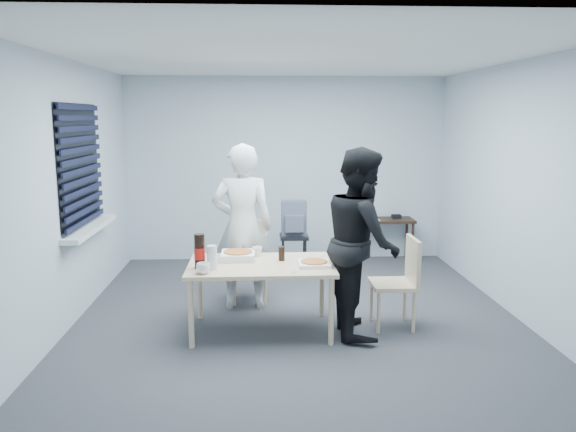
{
  "coord_description": "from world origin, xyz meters",
  "views": [
    {
      "loc": [
        -0.39,
        -5.49,
        2.04
      ],
      "look_at": [
        -0.1,
        0.1,
        1.05
      ],
      "focal_mm": 35.0,
      "sensor_mm": 36.0,
      "label": 1
    }
  ],
  "objects": [
    {
      "name": "plastic_cups",
      "position": [
        -0.82,
        -0.51,
        0.78
      ],
      "size": [
        0.1,
        0.1,
        0.22
      ],
      "primitive_type": "cylinder",
      "rotation": [
        0.0,
        0.0,
        -0.07
      ],
      "color": "silver",
      "rests_on": "dining_table"
    },
    {
      "name": "stool",
      "position": [
        0.07,
        1.7,
        0.4
      ],
      "size": [
        0.37,
        0.37,
        0.51
      ],
      "color": "black",
      "rests_on": "ground"
    },
    {
      "name": "mug_a",
      "position": [
        -0.89,
        -0.65,
        0.72
      ],
      "size": [
        0.17,
        0.17,
        0.1
      ],
      "primitive_type": "imported",
      "rotation": [
        0.0,
        0.0,
        0.52
      ],
      "color": "white",
      "rests_on": "dining_table"
    },
    {
      "name": "cola_glass",
      "position": [
        -0.17,
        -0.23,
        0.74
      ],
      "size": [
        0.08,
        0.08,
        0.14
      ],
      "primitive_type": "cylinder",
      "rotation": [
        0.0,
        0.0,
        -0.36
      ],
      "color": "black",
      "rests_on": "dining_table"
    },
    {
      "name": "mug_b",
      "position": [
        -0.41,
        -0.03,
        0.71
      ],
      "size": [
        0.1,
        0.1,
        0.09
      ],
      "primitive_type": "imported",
      "color": "white",
      "rests_on": "dining_table"
    },
    {
      "name": "chair_far",
      "position": [
        -0.5,
        0.66,
        0.51
      ],
      "size": [
        0.42,
        0.42,
        0.89
      ],
      "color": "beige",
      "rests_on": "ground"
    },
    {
      "name": "papers",
      "position": [
        1.2,
        2.27,
        0.61
      ],
      "size": [
        0.26,
        0.32,
        0.0
      ],
      "primitive_type": "cube",
      "rotation": [
        0.0,
        0.0,
        -0.22
      ],
      "color": "white",
      "rests_on": "side_table"
    },
    {
      "name": "backpack",
      "position": [
        0.07,
        1.69,
        0.73
      ],
      "size": [
        0.33,
        0.24,
        0.46
      ],
      "rotation": [
        0.0,
        0.0,
        -0.09
      ],
      "color": "slate",
      "rests_on": "stool"
    },
    {
      "name": "chair_right",
      "position": [
        0.99,
        -0.29,
        0.51
      ],
      "size": [
        0.42,
        0.42,
        0.89
      ],
      "color": "beige",
      "rests_on": "ground"
    },
    {
      "name": "person_black",
      "position": [
        0.57,
        -0.39,
        0.89
      ],
      "size": [
        0.47,
        0.86,
        1.77
      ],
      "primitive_type": "imported",
      "rotation": [
        0.0,
        0.0,
        1.57
      ],
      "color": "black",
      "rests_on": "ground"
    },
    {
      "name": "pizza_box_a",
      "position": [
        -0.6,
        -0.15,
        0.71
      ],
      "size": [
        0.33,
        0.33,
        0.08
      ],
      "rotation": [
        0.0,
        0.0,
        -0.33
      ],
      "color": "white",
      "rests_on": "dining_table"
    },
    {
      "name": "side_table",
      "position": [
        1.35,
        2.28,
        0.53
      ],
      "size": [
        0.91,
        0.4,
        0.61
      ],
      "color": "#341E15",
      "rests_on": "ground"
    },
    {
      "name": "black_box",
      "position": [
        1.57,
        2.31,
        0.63
      ],
      "size": [
        0.15,
        0.13,
        0.05
      ],
      "primitive_type": "cube",
      "rotation": [
        0.0,
        0.0,
        -0.4
      ],
      "color": "black",
      "rests_on": "side_table"
    },
    {
      "name": "rubber_band",
      "position": [
        -0.09,
        -0.67,
        0.67
      ],
      "size": [
        0.07,
        0.07,
        0.0
      ],
      "primitive_type": "torus",
      "rotation": [
        0.0,
        0.0,
        0.43
      ],
      "color": "red",
      "rests_on": "dining_table"
    },
    {
      "name": "room",
      "position": [
        -2.2,
        0.4,
        1.44
      ],
      "size": [
        5.0,
        5.0,
        5.0
      ],
      "color": "#343338",
      "rests_on": "ground"
    },
    {
      "name": "pizza_box_b",
      "position": [
        0.12,
        -0.42,
        0.69
      ],
      "size": [
        0.29,
        0.29,
        0.04
      ],
      "rotation": [
        0.0,
        0.0,
        -0.18
      ],
      "color": "white",
      "rests_on": "dining_table"
    },
    {
      "name": "dining_table",
      "position": [
        -0.38,
        -0.33,
        0.61
      ],
      "size": [
        1.37,
        0.87,
        0.67
      ],
      "color": "beige",
      "rests_on": "ground"
    },
    {
      "name": "soda_bottle",
      "position": [
        -0.94,
        -0.47,
        0.82
      ],
      "size": [
        0.1,
        0.1,
        0.32
      ],
      "rotation": [
        0.0,
        0.0,
        0.27
      ],
      "color": "black",
      "rests_on": "dining_table"
    },
    {
      "name": "person_white",
      "position": [
        -0.56,
        0.37,
        0.89
      ],
      "size": [
        0.65,
        0.42,
        1.77
      ],
      "primitive_type": "imported",
      "rotation": [
        0.0,
        0.0,
        3.14
      ],
      "color": "silver",
      "rests_on": "ground"
    }
  ]
}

